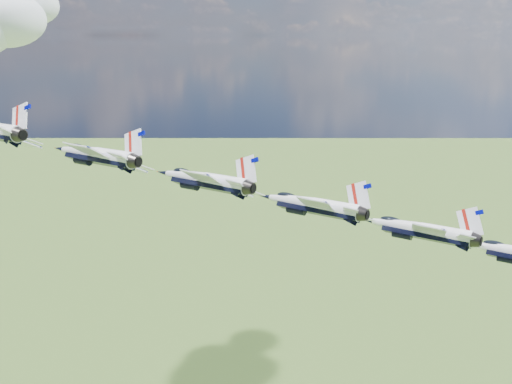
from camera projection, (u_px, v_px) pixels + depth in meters
cloud_far at (2, 14)px, 263.11m from camera, size 63.70×50.05×25.02m
jet_1 at (94, 154)px, 66.95m from camera, size 14.75×17.45×8.61m
jet_2 at (202, 180)px, 67.13m from camera, size 14.75×17.45×8.61m
jet_3 at (310, 204)px, 67.31m from camera, size 14.75×17.45×8.61m
jet_4 at (417, 229)px, 67.49m from camera, size 14.75×17.45×8.61m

